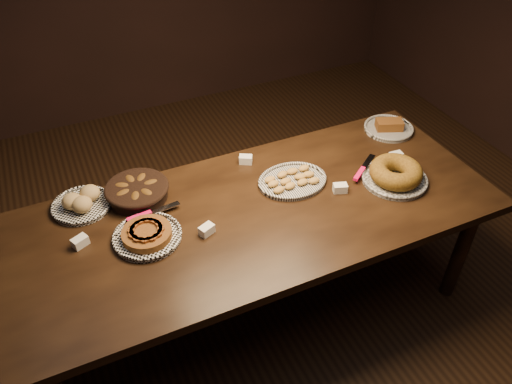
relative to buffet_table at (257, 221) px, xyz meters
name	(u,v)px	position (x,y,z in m)	size (l,w,h in m)	color
ground	(257,305)	(0.00, 0.00, -0.68)	(5.00, 5.00, 0.00)	black
buffet_table	(257,221)	(0.00, 0.00, 0.00)	(2.40, 1.00, 0.75)	black
apple_tart_plate	(147,235)	(-0.54, 0.03, 0.10)	(0.36, 0.33, 0.06)	white
madeleine_platter	(292,180)	(0.26, 0.12, 0.09)	(0.36, 0.30, 0.04)	black
bundt_cake_plate	(395,174)	(0.75, -0.09, 0.12)	(0.38, 0.40, 0.11)	black
croissant_basket	(137,190)	(-0.51, 0.34, 0.12)	(0.32, 0.32, 0.08)	black
bread_roll_plate	(82,202)	(-0.77, 0.38, 0.11)	(0.29, 0.29, 0.09)	white
loaf_plate	(389,127)	(1.02, 0.32, 0.09)	(0.29, 0.29, 0.07)	black
tent_cards	(261,192)	(0.06, 0.09, 0.10)	(1.78, 0.50, 0.04)	white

